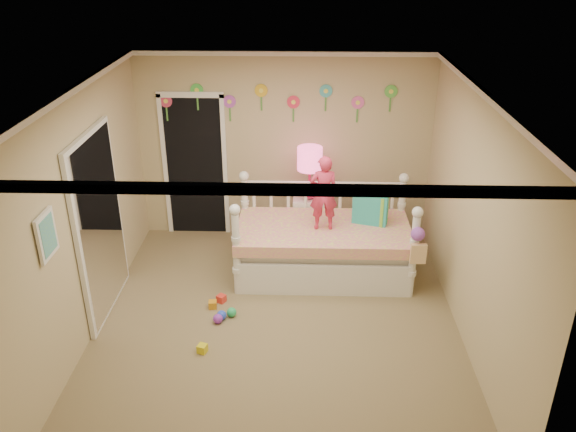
{
  "coord_description": "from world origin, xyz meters",
  "views": [
    {
      "loc": [
        0.28,
        -5.34,
        3.9
      ],
      "look_at": [
        0.1,
        0.6,
        1.05
      ],
      "focal_mm": 36.28,
      "sensor_mm": 36.0,
      "label": 1
    }
  ],
  "objects_px": {
    "daybed": "(324,231)",
    "table_lamp": "(310,165)",
    "child": "(324,193)",
    "nightstand": "(309,222)"
  },
  "relations": [
    {
      "from": "table_lamp",
      "to": "nightstand",
      "type": "bearing_deg",
      "value": 0.0
    },
    {
      "from": "child",
      "to": "nightstand",
      "type": "distance_m",
      "value": 1.11
    },
    {
      "from": "child",
      "to": "table_lamp",
      "type": "distance_m",
      "value": 0.8
    },
    {
      "from": "daybed",
      "to": "table_lamp",
      "type": "height_order",
      "value": "table_lamp"
    },
    {
      "from": "nightstand",
      "to": "child",
      "type": "bearing_deg",
      "value": -77.13
    },
    {
      "from": "child",
      "to": "nightstand",
      "type": "relative_size",
      "value": 1.32
    },
    {
      "from": "daybed",
      "to": "table_lamp",
      "type": "relative_size",
      "value": 3.01
    },
    {
      "from": "nightstand",
      "to": "table_lamp",
      "type": "distance_m",
      "value": 0.84
    },
    {
      "from": "daybed",
      "to": "child",
      "type": "height_order",
      "value": "child"
    },
    {
      "from": "daybed",
      "to": "child",
      "type": "xyz_separation_m",
      "value": [
        -0.01,
        -0.06,
        0.54
      ]
    }
  ]
}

